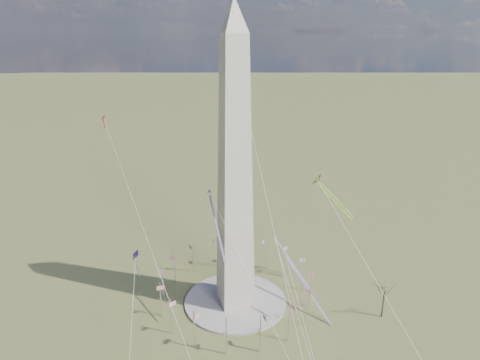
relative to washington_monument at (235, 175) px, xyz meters
name	(u,v)px	position (x,y,z in m)	size (l,w,h in m)	color
ground	(235,302)	(0.00, 0.00, -47.95)	(2000.00, 2000.00, 0.00)	#4A5128
plaza	(235,301)	(0.00, 0.00, -47.55)	(36.00, 36.00, 0.80)	#9D9590
washington_monument	(235,175)	(0.00, 0.00, 0.00)	(15.56, 15.56, 100.00)	beige
flagpole_ring	(235,285)	(0.00, 0.00, -40.68)	(54.40, 54.40, 13.00)	white
tree_near	(385,289)	(44.95, -22.47, -37.29)	(8.55, 8.55, 14.96)	#4F3730
kite_delta_black	(320,182)	(35.81, 9.73, -9.56)	(12.71, 16.65, 14.26)	black
kite_diamond_purple	(136,257)	(-32.65, 5.46, -27.35)	(1.97, 3.31, 10.60)	#441971
kite_streamer_left	(286,254)	(15.06, -8.84, -26.38)	(6.98, 17.80, 12.65)	red
kite_streamer_mid	(214,215)	(-7.51, -2.04, -12.14)	(2.13, 22.45, 15.41)	red
kite_streamer_right	(299,276)	(21.65, -6.17, -37.68)	(8.71, 23.85, 16.87)	red
kite_small_red	(103,119)	(-38.65, 40.89, 12.63)	(1.22, 2.01, 4.83)	red
kite_small_white	(235,59)	(11.84, 38.70, 33.39)	(1.78, 1.58, 4.81)	white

